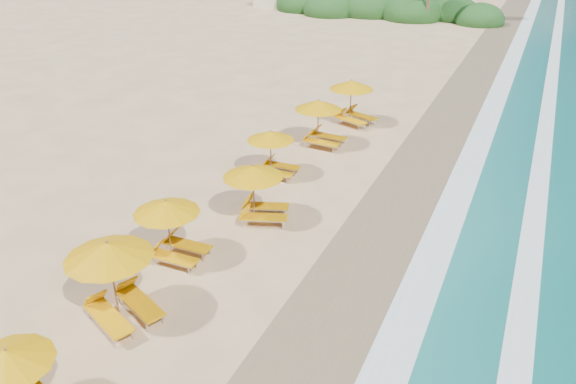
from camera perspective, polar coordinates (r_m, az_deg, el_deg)
name	(u,v)px	position (r m, az deg, el deg)	size (l,w,h in m)	color
ground	(288,220)	(21.05, 0.00, -2.91)	(160.00, 160.00, 0.00)	#D7B07E
wet_sand	(391,244)	(19.96, 10.54, -5.23)	(4.00, 160.00, 0.01)	#85714F
surf_foam	(470,261)	(19.64, 18.20, -6.76)	(4.00, 160.00, 0.01)	white
station_0	(17,382)	(14.33, -26.09, -17.16)	(2.56, 2.48, 2.05)	olive
station_1	(115,277)	(16.29, -17.32, -8.34)	(3.28, 3.24, 2.51)	olive
station_2	(173,227)	(18.58, -11.76, -3.50)	(2.42, 2.24, 2.23)	olive
station_3	(258,189)	(20.52, -3.07, 0.28)	(2.95, 2.90, 2.29)	olive
station_4	(274,150)	(24.16, -1.43, 4.28)	(2.28, 2.11, 2.10)	olive
station_5	(321,120)	(27.40, 3.45, 7.39)	(2.64, 2.46, 2.37)	olive
station_6	(353,99)	(30.56, 6.74, 9.43)	(3.15, 3.10, 2.44)	olive
treeline	(378,7)	(65.23, 9.22, 18.29)	(25.80, 8.80, 9.74)	#163D14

